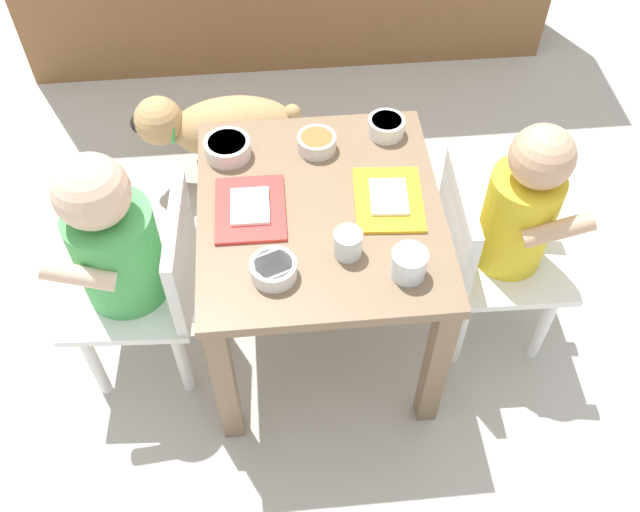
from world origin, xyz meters
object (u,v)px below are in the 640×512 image
food_tray_left (250,208)px  food_tray_right (388,199)px  water_cup_left (348,245)px  veggie_bowl_near (274,269)px  seated_child_right (512,219)px  dog (219,127)px  cereal_bowl_right_side (227,148)px  veggie_bowl_far (317,142)px  dining_table (320,234)px  cereal_bowl_left_side (386,126)px  water_cup_right (409,265)px  seated_child_left (121,248)px

food_tray_left → food_tray_right: bearing=-0.0°
food_tray_right → water_cup_left: size_ratio=3.38×
veggie_bowl_near → water_cup_left: bearing=16.1°
seated_child_right → dog: 0.91m
water_cup_left → cereal_bowl_right_side: (-0.23, 0.30, -0.00)m
seated_child_right → food_tray_right: (-0.27, 0.02, 0.06)m
food_tray_left → veggie_bowl_far: 0.23m
dining_table → seated_child_right: seated_child_right is taller
dog → cereal_bowl_left_side: cereal_bowl_left_side is taller
food_tray_right → water_cup_left: water_cup_left is taller
dining_table → cereal_bowl_left_side: (0.17, 0.21, 0.11)m
water_cup_right → veggie_bowl_far: (-0.14, 0.36, -0.01)m
veggie_bowl_far → veggie_bowl_near: bearing=-108.2°
seated_child_left → water_cup_left: bearing=-11.6°
food_tray_right → veggie_bowl_far: veggie_bowl_far is taller
food_tray_left → cereal_bowl_left_side: (0.31, 0.21, 0.02)m
water_cup_left → water_cup_right: water_cup_right is taller
seated_child_left → water_cup_right: bearing=-15.3°
dining_table → cereal_bowl_left_side: size_ratio=6.90×
seated_child_left → cereal_bowl_left_side: size_ratio=7.91×
cereal_bowl_left_side → water_cup_left: bearing=-110.6°
food_tray_left → water_cup_left: water_cup_left is taller
food_tray_right → veggie_bowl_far: 0.22m
seated_child_left → food_tray_left: bearing=7.6°
food_tray_left → cereal_bowl_left_side: cereal_bowl_left_side is taller
cereal_bowl_left_side → veggie_bowl_far: bearing=-167.2°
dog → cereal_bowl_left_side: 0.62m
seated_child_left → water_cup_right: (0.57, -0.15, 0.07)m
seated_child_right → veggie_bowl_near: (-0.52, -0.15, 0.08)m
water_cup_left → veggie_bowl_near: water_cup_left is taller
dining_table → water_cup_left: size_ratio=9.97×
seated_child_right → food_tray_right: seated_child_right is taller
seated_child_right → cereal_bowl_left_side: 0.35m
seated_child_right → veggie_bowl_near: seated_child_right is taller
dog → seated_child_left: bearing=-106.4°
food_tray_right → dining_table: bearing=-177.8°
water_cup_left → veggie_bowl_far: water_cup_left is taller
seated_child_right → veggie_bowl_far: bearing=154.1°
cereal_bowl_right_side → dog: bearing=96.7°
water_cup_right → cereal_bowl_left_side: water_cup_right is taller
seated_child_right → dog: bearing=137.1°
seated_child_left → veggie_bowl_near: (0.31, -0.14, 0.07)m
cereal_bowl_right_side → seated_child_right: bearing=-18.0°
water_cup_left → water_cup_right: size_ratio=0.83×
seated_child_right → cereal_bowl_right_side: size_ratio=6.39×
dog → water_cup_right: water_cup_right is taller
seated_child_right → water_cup_left: size_ratio=11.34×
dining_table → cereal_bowl_left_side: 0.29m
cereal_bowl_left_side → veggie_bowl_near: bearing=-125.7°
food_tray_left → veggie_bowl_near: veggie_bowl_near is taller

